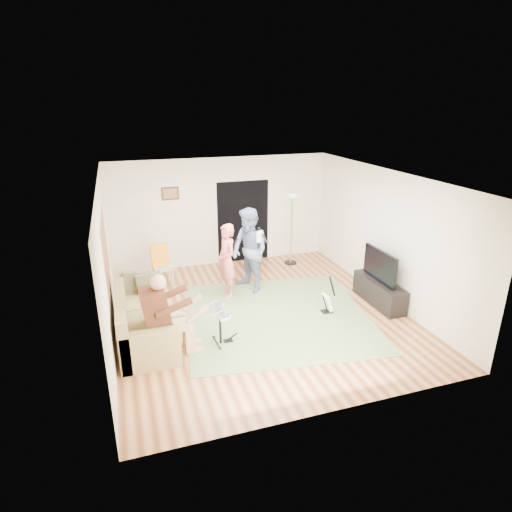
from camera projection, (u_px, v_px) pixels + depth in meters
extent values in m
plane|color=brown|center=(260.00, 313.00, 8.50)|extent=(6.00, 6.00, 0.00)
plane|color=white|center=(260.00, 178.00, 7.57)|extent=(6.00, 6.00, 0.00)
plane|color=brown|center=(105.00, 251.00, 7.34)|extent=(0.00, 2.05, 2.05)
plane|color=black|center=(243.00, 222.00, 10.96)|extent=(2.10, 0.00, 2.10)
cube|color=#3F2314|center=(170.00, 193.00, 10.14)|extent=(0.42, 0.03, 0.32)
cube|color=#627C4B|center=(277.00, 316.00, 8.39)|extent=(3.94, 3.91, 0.02)
cube|color=#9D8A4E|center=(146.00, 325.00, 7.61)|extent=(0.92, 1.84, 0.46)
cube|color=#9D8A4E|center=(122.00, 316.00, 7.41)|extent=(0.17, 2.28, 0.92)
cube|color=#9D8A4E|center=(142.00, 296.00, 8.50)|extent=(0.92, 0.22, 0.65)
cube|color=#9D8A4E|center=(151.00, 350.00, 6.66)|extent=(0.92, 0.22, 0.65)
cube|color=#532817|center=(156.00, 308.00, 6.86)|extent=(0.40, 0.52, 0.66)
sphere|color=tan|center=(158.00, 283.00, 6.73)|extent=(0.26, 0.26, 0.26)
cylinder|color=black|center=(220.00, 327.00, 7.35)|extent=(0.04, 0.04, 0.60)
cube|color=white|center=(220.00, 312.00, 7.25)|extent=(0.12, 0.60, 0.03)
imported|color=#EC666E|center=(227.00, 261.00, 9.01)|extent=(0.47, 0.63, 1.60)
imported|color=slate|center=(249.00, 251.00, 9.22)|extent=(0.97, 1.09, 1.86)
cube|color=black|center=(327.00, 312.00, 8.54)|extent=(0.21, 0.17, 0.03)
cube|color=white|center=(327.00, 302.00, 8.46)|extent=(0.17, 0.25, 0.33)
cylinder|color=black|center=(332.00, 286.00, 8.37)|extent=(0.17, 0.04, 0.44)
cylinder|color=black|center=(290.00, 262.00, 11.11)|extent=(0.32, 0.32, 0.03)
cylinder|color=#A88348|center=(291.00, 231.00, 10.81)|extent=(0.04, 0.04, 1.71)
cone|color=white|center=(292.00, 197.00, 10.51)|extent=(0.28, 0.28, 0.11)
cube|color=tan|center=(163.00, 268.00, 9.60)|extent=(0.47, 0.47, 0.04)
cube|color=orange|center=(161.00, 252.00, 9.65)|extent=(0.40, 0.14, 0.41)
cube|color=black|center=(379.00, 292.00, 8.85)|extent=(0.40, 1.40, 0.50)
cube|color=black|center=(380.00, 265.00, 8.63)|extent=(0.06, 1.06, 0.64)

